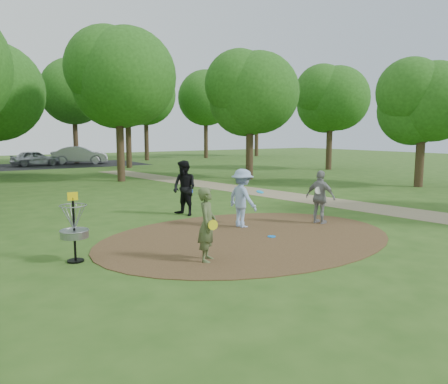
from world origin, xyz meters
TOP-DOWN VIEW (x-y plane):
  - ground at (0.00, 0.00)m, footprint 100.00×100.00m
  - dirt_clearing at (0.00, 0.00)m, footprint 8.40×8.40m
  - footpath at (6.50, 2.00)m, footprint 7.55×39.89m
  - parking_lot at (2.00, 30.00)m, footprint 14.00×8.00m
  - player_observer_with_disc at (-2.07, -1.26)m, footprint 0.69×0.71m
  - player_throwing_with_disc at (0.61, 1.13)m, footprint 1.13×1.17m
  - player_walking_with_disc at (0.07, 3.74)m, footprint 0.93×1.07m
  - player_waiting_with_disc at (2.90, 0.20)m, footprint 0.65×1.05m
  - disc_ground_cyan at (-0.42, 1.30)m, footprint 0.22×0.22m
  - disc_ground_blue at (0.51, -0.36)m, footprint 0.22×0.22m
  - car_left at (0.10, 30.23)m, footprint 3.89×1.79m
  - car_right at (3.86, 30.35)m, footprint 5.05×3.16m
  - disc_golf_basket at (-4.50, 0.30)m, footprint 0.63×0.63m
  - tree_ring at (0.09, 10.36)m, footprint 37.01×45.30m

SIDE VIEW (x-z plane):
  - ground at x=0.00m, z-range 0.00..0.00m
  - parking_lot at x=2.00m, z-range 0.00..0.01m
  - footpath at x=6.50m, z-range 0.00..0.01m
  - dirt_clearing at x=0.00m, z-range 0.00..0.02m
  - disc_ground_cyan at x=-0.42m, z-range 0.02..0.04m
  - disc_ground_blue at x=0.51m, z-range 0.02..0.04m
  - car_left at x=0.10m, z-range 0.00..1.29m
  - car_right at x=3.86m, z-range 0.00..1.57m
  - player_observer_with_disc at x=-2.07m, z-range 0.00..1.64m
  - player_waiting_with_disc at x=2.90m, z-range 0.00..1.66m
  - player_throwing_with_disc at x=0.61m, z-range 0.00..1.75m
  - disc_golf_basket at x=-4.50m, z-range 0.10..1.64m
  - player_walking_with_disc at x=0.07m, z-range 0.00..1.87m
  - tree_ring at x=0.09m, z-range 0.80..9.48m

